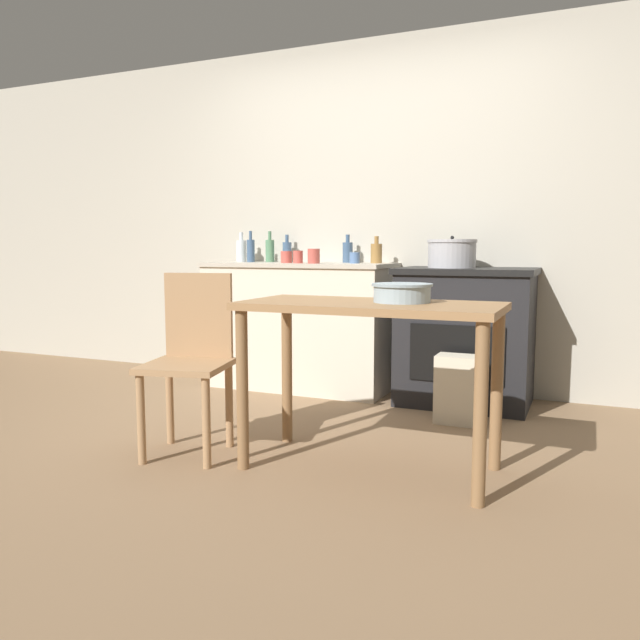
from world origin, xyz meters
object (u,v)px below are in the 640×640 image
object	(u,v)px
mixing_bowl_large	(402,292)
cup_mid_right	(314,256)
cup_right	(298,257)
bottle_center_left	(287,251)
stove	(466,336)
chair	(191,356)
flour_sack	(457,389)
cup_far_right	(355,258)
bottle_far_left	(251,250)
cup_end_right	(287,257)
stock_pot	(452,254)
work_table	(370,331)
bottle_left	(348,252)
bottle_mid_left	(270,250)
bottle_center	(376,253)
bottle_center_right	(241,250)

from	to	relation	value
mixing_bowl_large	cup_mid_right	world-z (taller)	cup_mid_right
cup_right	bottle_center_left	bearing A→B (deg)	126.75
stove	chair	xyz separation A→B (m)	(-1.09, -1.55, 0.04)
chair	flour_sack	world-z (taller)	chair
cup_far_right	cup_mid_right	bearing A→B (deg)	-149.28
chair	stove	bearing A→B (deg)	41.86
bottle_far_left	bottle_center_left	world-z (taller)	bottle_far_left
stove	bottle_far_left	bearing A→B (deg)	177.97
cup_end_right	cup_mid_right	bearing A→B (deg)	-16.16
stock_pot	cup_far_right	xyz separation A→B (m)	(-0.69, 0.03, -0.03)
work_table	mixing_bowl_large	distance (m)	0.23
cup_far_right	chair	bearing A→B (deg)	-101.19
stock_pot	mixing_bowl_large	bearing A→B (deg)	-87.79
bottle_left	cup_mid_right	bearing A→B (deg)	-110.19
stove	chair	world-z (taller)	same
work_table	bottle_center_left	distance (m)	2.11
work_table	chair	world-z (taller)	chair
stock_pot	cup_end_right	xyz separation A→B (m)	(-1.19, -0.04, -0.03)
bottle_left	bottle_far_left	bearing A→B (deg)	-170.45
flour_sack	bottle_left	distance (m)	1.43
chair	bottle_center_left	world-z (taller)	bottle_center_left
work_table	cup_mid_right	xyz separation A→B (m)	(-0.86, 1.29, 0.32)
flour_sack	cup_right	bearing A→B (deg)	163.41
cup_far_right	cup_end_right	distance (m)	0.50
bottle_mid_left	cup_far_right	bearing A→B (deg)	-11.26
cup_mid_right	bottle_far_left	bearing A→B (deg)	161.30
stock_pot	cup_mid_right	distance (m)	0.95
mixing_bowl_large	cup_far_right	size ratio (longest dim) A/B	3.59
mixing_bowl_large	bottle_center	bearing A→B (deg)	112.60
stove	stock_pot	xyz separation A→B (m)	(-0.10, -0.04, 0.55)
stove	bottle_center_right	world-z (taller)	bottle_center_right
stock_pot	bottle_far_left	distance (m)	1.57
bottle_far_left	bottle_center	distance (m)	1.01
bottle_left	cup_end_right	bearing A→B (deg)	-144.51
mixing_bowl_large	bottle_far_left	distance (m)	2.18
mixing_bowl_large	stove	bearing A→B (deg)	88.13
chair	bottle_far_left	distance (m)	1.79
chair	cup_right	world-z (taller)	cup_right
stock_pot	bottle_center_left	size ratio (longest dim) A/B	1.52
chair	flour_sack	size ratio (longest dim) A/B	2.23
bottle_center_right	cup_mid_right	world-z (taller)	bottle_center_right
flour_sack	mixing_bowl_large	distance (m)	1.09
work_table	bottle_mid_left	size ratio (longest dim) A/B	5.01
bottle_mid_left	bottle_center	world-z (taller)	bottle_mid_left
bottle_center	cup_mid_right	xyz separation A→B (m)	(-0.38, -0.24, -0.02)
bottle_mid_left	bottle_center_left	size ratio (longest dim) A/B	1.12
bottle_mid_left	cup_far_right	world-z (taller)	bottle_mid_left
flour_sack	bottle_mid_left	size ratio (longest dim) A/B	1.72
stove	flour_sack	distance (m)	0.56
work_table	cup_far_right	xyz separation A→B (m)	(-0.61, 1.44, 0.31)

